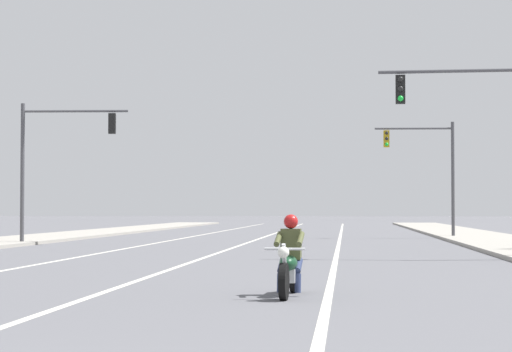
% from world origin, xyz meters
% --- Properties ---
extents(lane_stripe_center, '(0.16, 100.00, 0.01)m').
position_xyz_m(lane_stripe_center, '(-0.24, 45.00, 0.00)').
color(lane_stripe_center, beige).
rests_on(lane_stripe_center, ground).
extents(lane_stripe_left, '(0.16, 100.00, 0.01)m').
position_xyz_m(lane_stripe_left, '(-4.35, 45.00, 0.00)').
color(lane_stripe_left, beige).
rests_on(lane_stripe_left, ground).
extents(lane_stripe_right, '(0.16, 100.00, 0.01)m').
position_xyz_m(lane_stripe_right, '(3.95, 45.00, 0.00)').
color(lane_stripe_right, beige).
rests_on(lane_stripe_right, ground).
extents(sidewalk_kerb_right, '(4.40, 110.00, 0.14)m').
position_xyz_m(sidewalk_kerb_right, '(11.31, 40.00, 0.07)').
color(sidewalk_kerb_right, '#9E998E').
rests_on(sidewalk_kerb_right, ground).
extents(sidewalk_kerb_left, '(4.40, 110.00, 0.14)m').
position_xyz_m(sidewalk_kerb_left, '(-11.31, 40.00, 0.07)').
color(sidewalk_kerb_left, '#9E998E').
rests_on(sidewalk_kerb_left, ground).
extents(motorcycle_with_rider, '(0.70, 2.19, 1.46)m').
position_xyz_m(motorcycle_with_rider, '(3.26, 10.68, 0.59)').
color(motorcycle_with_rider, black).
rests_on(motorcycle_with_rider, ground).
extents(traffic_signal_near_right, '(4.68, 0.37, 6.20)m').
position_xyz_m(traffic_signal_near_right, '(8.55, 23.72, 4.09)').
color(traffic_signal_near_right, '#47474C').
rests_on(traffic_signal_near_right, ground).
extents(traffic_signal_near_left, '(4.74, 0.56, 6.20)m').
position_xyz_m(traffic_signal_near_left, '(-8.53, 34.71, 4.09)').
color(traffic_signal_near_left, '#47474C').
rests_on(traffic_signal_near_left, ground).
extents(traffic_signal_mid_right, '(4.22, 0.53, 6.20)m').
position_xyz_m(traffic_signal_mid_right, '(8.77, 45.41, 4.06)').
color(traffic_signal_mid_right, '#47474C').
rests_on(traffic_signal_mid_right, ground).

